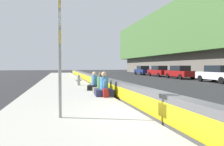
# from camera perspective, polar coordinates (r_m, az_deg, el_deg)

# --- Properties ---
(ground_plane) EXTENTS (160.00, 160.00, 0.00)m
(ground_plane) POSITION_cam_1_polar(r_m,az_deg,el_deg) (6.28, 13.40, -13.00)
(ground_plane) COLOR #2B2B2D
(ground_plane) RESTS_ON ground
(sidewalk_strip) EXTENTS (80.00, 4.40, 0.14)m
(sidewalk_strip) POSITION_cam_1_polar(r_m,az_deg,el_deg) (5.55, -12.23, -14.27)
(sidewalk_strip) COLOR #B5B2A8
(sidewalk_strip) RESTS_ON ground_plane
(jersey_barrier) EXTENTS (76.00, 0.45, 0.85)m
(jersey_barrier) POSITION_cam_1_polar(r_m,az_deg,el_deg) (6.18, 13.40, -9.21)
(jersey_barrier) COLOR #545456
(jersey_barrier) RESTS_ON ground_plane
(route_sign_post) EXTENTS (0.44, 0.09, 3.60)m
(route_sign_post) POSITION_cam_1_polar(r_m,az_deg,el_deg) (5.73, -15.24, 8.07)
(route_sign_post) COLOR gray
(route_sign_post) RESTS_ON sidewalk_strip
(fire_hydrant) EXTENTS (0.26, 0.46, 0.88)m
(fire_hydrant) POSITION_cam_1_polar(r_m,az_deg,el_deg) (15.22, -9.87, -1.91)
(fire_hydrant) COLOR gray
(fire_hydrant) RESTS_ON sidewalk_strip
(seated_person_foreground) EXTENTS (0.80, 0.92, 1.22)m
(seated_person_foreground) POSITION_cam_1_polar(r_m,az_deg,el_deg) (9.65, -2.37, -4.54)
(seated_person_foreground) COLOR #23284C
(seated_person_foreground) RESTS_ON sidewalk_strip
(seated_person_middle) EXTENTS (0.74, 0.86, 1.16)m
(seated_person_middle) POSITION_cam_1_polar(r_m,az_deg,el_deg) (10.60, -3.35, -4.06)
(seated_person_middle) COLOR #706651
(seated_person_middle) RESTS_ON sidewalk_strip
(seated_person_rear) EXTENTS (0.90, 0.98, 1.15)m
(seated_person_rear) POSITION_cam_1_polar(r_m,az_deg,el_deg) (12.04, -5.24, -3.34)
(seated_person_rear) COLOR black
(seated_person_rear) RESTS_ON sidewalk_strip
(backpack) EXTENTS (0.32, 0.28, 0.40)m
(backpack) POSITION_cam_1_polar(r_m,az_deg,el_deg) (9.25, -1.94, -5.98)
(backpack) COLOR maroon
(backpack) RESTS_ON sidewalk_strip
(parked_car_third) EXTENTS (4.56, 2.07, 1.71)m
(parked_car_third) POSITION_cam_1_polar(r_m,az_deg,el_deg) (21.80, 28.93, -0.23)
(parked_car_third) COLOR silver
(parked_car_third) RESTS_ON ground_plane
(parked_car_fourth) EXTENTS (4.50, 1.96, 1.71)m
(parked_car_fourth) POSITION_cam_1_polar(r_m,az_deg,el_deg) (26.56, 19.43, 0.26)
(parked_car_fourth) COLOR maroon
(parked_car_fourth) RESTS_ON ground_plane
(parked_car_midline) EXTENTS (4.54, 2.02, 1.71)m
(parked_car_midline) POSITION_cam_1_polar(r_m,az_deg,el_deg) (31.44, 13.75, 0.57)
(parked_car_midline) COLOR maroon
(parked_car_midline) RESTS_ON ground_plane
(parked_car_far) EXTENTS (4.55, 2.06, 1.71)m
(parked_car_far) POSITION_cam_1_polar(r_m,az_deg,el_deg) (36.74, 9.08, 0.80)
(parked_car_far) COLOR navy
(parked_car_far) RESTS_ON ground_plane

